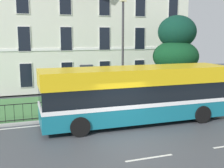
% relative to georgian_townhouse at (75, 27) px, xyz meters
% --- Properties ---
extents(ground_plane, '(60.00, 56.00, 0.18)m').
position_rel_georgian_townhouse_xyz_m(ground_plane, '(-0.70, -14.38, -5.52)').
color(ground_plane, '#41444A').
extents(georgian_townhouse, '(19.53, 8.52, 10.71)m').
position_rel_georgian_townhouse_xyz_m(georgian_townhouse, '(0.00, 0.00, 0.00)').
color(georgian_townhouse, silver).
rests_on(georgian_townhouse, ground_plane).
extents(iron_verge_railing, '(16.83, 0.04, 0.97)m').
position_rel_georgian_townhouse_xyz_m(iron_verge_railing, '(-0.00, -11.25, -4.88)').
color(iron_verge_railing, black).
rests_on(iron_verge_railing, ground_plane).
extents(evergreen_tree, '(4.45, 4.45, 6.09)m').
position_rel_georgian_townhouse_xyz_m(evergreen_tree, '(6.03, -8.12, -2.81)').
color(evergreen_tree, '#423328').
rests_on(evergreen_tree, ground_plane).
extents(single_decker_bus, '(10.29, 2.67, 3.03)m').
position_rel_georgian_townhouse_xyz_m(single_decker_bus, '(0.64, -13.14, -3.90)').
color(single_decker_bus, '#15677B').
rests_on(single_decker_bus, ground_plane).
extents(street_lamp_post, '(0.36, 0.24, 6.97)m').
position_rel_georgian_townhouse_xyz_m(street_lamp_post, '(0.90, -10.28, -1.40)').
color(street_lamp_post, '#333338').
rests_on(street_lamp_post, ground_plane).
extents(litter_bin, '(0.46, 0.46, 1.11)m').
position_rel_georgian_townhouse_xyz_m(litter_bin, '(3.55, -10.37, -4.82)').
color(litter_bin, '#23472D').
rests_on(litter_bin, ground_plane).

